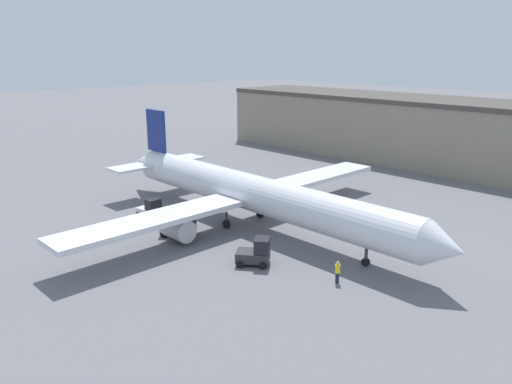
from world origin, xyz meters
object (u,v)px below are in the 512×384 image
object	(u,v)px
ground_crew_worker	(338,272)
belt_loader_truck	(180,226)
pushback_tug	(151,210)
baggage_tug	(256,253)
safety_cone_near	(86,237)
airplane	(250,193)

from	to	relation	value
ground_crew_worker	belt_loader_truck	distance (m)	17.26
belt_loader_truck	pushback_tug	world-z (taller)	pushback_tug
baggage_tug	pushback_tug	size ratio (longest dim) A/B	1.23
baggage_tug	safety_cone_near	world-z (taller)	baggage_tug
airplane	belt_loader_truck	xyz separation A→B (m)	(-2.47, -6.98, -2.46)
baggage_tug	pushback_tug	bearing A→B (deg)	141.48
baggage_tug	ground_crew_worker	bearing A→B (deg)	-21.10
ground_crew_worker	baggage_tug	distance (m)	7.26
airplane	ground_crew_worker	world-z (taller)	airplane
baggage_tug	airplane	bearing A→B (deg)	101.80
ground_crew_worker	baggage_tug	xyz separation A→B (m)	(-6.95, -2.11, 0.10)
belt_loader_truck	safety_cone_near	bearing A→B (deg)	-165.03
ground_crew_worker	safety_cone_near	size ratio (longest dim) A/B	3.31
baggage_tug	belt_loader_truck	bearing A→B (deg)	144.94
ground_crew_worker	belt_loader_truck	size ratio (longest dim) A/B	0.50
ground_crew_worker	baggage_tug	bearing A→B (deg)	3.83
ground_crew_worker	belt_loader_truck	world-z (taller)	belt_loader_truck
airplane	ground_crew_worker	distance (m)	15.43
airplane	baggage_tug	xyz separation A→B (m)	(7.64, -6.45, -2.41)
airplane	pushback_tug	xyz separation A→B (m)	(-8.85, -6.31, -2.44)
belt_loader_truck	airplane	bearing A→B (deg)	32.62
airplane	belt_loader_truck	world-z (taller)	airplane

